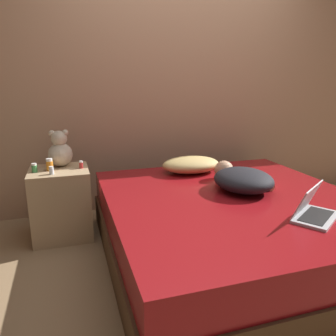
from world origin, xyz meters
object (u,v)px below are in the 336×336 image
Objects in this scene: laptop at (313,210)px; bottle_green at (34,168)px; bottle_red at (81,165)px; pillow at (191,165)px; person_lying at (242,179)px; bottle_clear at (51,170)px; teddy_bear at (60,151)px; bottle_orange at (50,165)px.

laptop is 2.01m from bottle_green.
bottle_green is (-0.35, -0.01, 0.00)m from bottle_red.
person_lying is at bearing -70.91° from pillow.
bottle_clear reaches higher than person_lying.
bottle_red is (0.16, -0.12, -0.10)m from teddy_bear.
pillow is at bearing 72.25° from laptop.
person_lying is 10.27× the size of bottle_clear.
bottle_clear is 0.63× the size of bottle_orange.
bottle_red is at bearing -0.58° from bottle_orange.
bottle_clear is at bearing 110.87° from laptop.
bottle_orange is (-1.52, 1.19, 0.11)m from laptop.
laptop reaches higher than person_lying.
laptop is at bearing -42.40° from teddy_bear.
bottle_green is at bearing 110.66° from laptop.
person_lying is 2.07× the size of teddy_bear.
bottle_orange is at bearing 178.63° from pillow.
bottle_clear is at bearing -106.07° from teddy_bear.
pillow is 7.40× the size of bottle_green.
bottle_green reaches higher than pillow.
person_lying is at bearing -18.93° from bottle_clear.
pillow is 1.35× the size of laptop.
teddy_bear is 4.30× the size of bottle_green.
pillow is 5.35× the size of bottle_orange.
teddy_bear is at bearing 141.18° from bottle_red.
pillow is 0.59m from person_lying.
laptop is (0.14, -0.60, -0.04)m from person_lying.
laptop reaches higher than bottle_green.
bottle_clear is (-0.22, -0.11, -0.00)m from bottle_red.
teddy_bear is 3.11× the size of bottle_orange.
laptop is at bearing -42.81° from bottle_red.
bottle_green is at bearing 158.15° from person_lying.
bottle_orange is (-0.02, 0.12, 0.02)m from bottle_clear.
pillow is at bearing 4.33° from bottle_clear.
laptop is at bearing -35.65° from bottle_green.
laptop is 6.31× the size of bottle_red.
bottle_orange is (-1.19, 0.03, 0.08)m from pillow.
teddy_bear reaches higher than bottle_red.
laptop is at bearing -38.01° from bottle_orange.
bottle_green is (-0.20, -0.14, -0.10)m from teddy_bear.
bottle_green is at bearing -177.68° from bottle_red.
bottle_orange is at bearing 156.02° from person_lying.
pillow is 0.95m from bottle_red.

